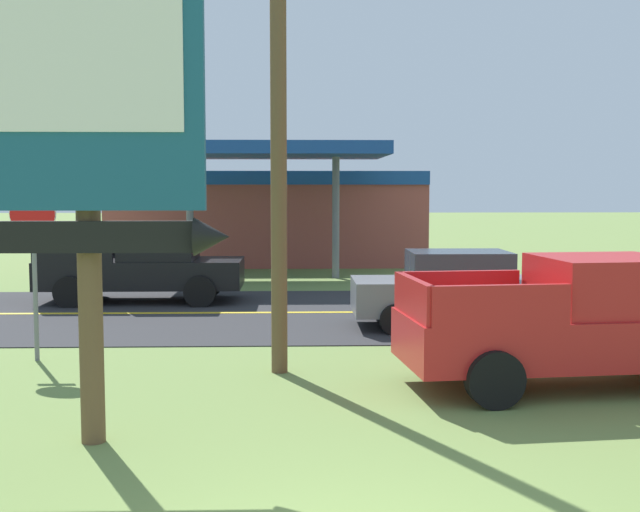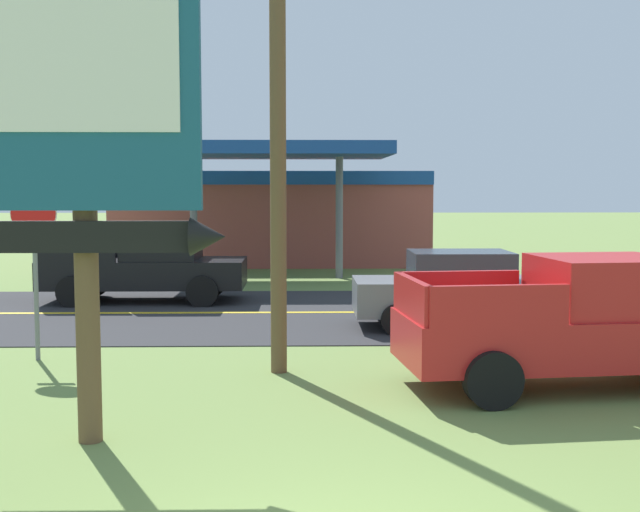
# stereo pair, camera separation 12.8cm
# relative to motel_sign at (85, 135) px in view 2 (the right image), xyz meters

# --- Properties ---
(road_asphalt) EXTENTS (140.00, 8.00, 0.02)m
(road_asphalt) POSITION_rel_motel_sign_xyz_m (2.75, 9.74, -3.57)
(road_asphalt) COLOR #2B2B2D
(road_asphalt) RESTS_ON ground
(road_centre_line) EXTENTS (126.00, 0.20, 0.01)m
(road_centre_line) POSITION_rel_motel_sign_xyz_m (2.75, 9.74, -3.56)
(road_centre_line) COLOR gold
(road_centre_line) RESTS_ON road_asphalt
(motel_sign) EXTENTS (3.01, 0.54, 5.60)m
(motel_sign) POSITION_rel_motel_sign_xyz_m (0.00, 0.00, 0.00)
(motel_sign) COLOR brown
(motel_sign) RESTS_ON ground
(stop_sign) EXTENTS (0.80, 0.08, 2.95)m
(stop_sign) POSITION_rel_motel_sign_xyz_m (-2.16, 4.64, -1.56)
(stop_sign) COLOR slate
(stop_sign) RESTS_ON ground
(utility_pole) EXTENTS (1.89, 0.26, 9.21)m
(utility_pole) POSITION_rel_motel_sign_xyz_m (2.06, 3.66, 1.32)
(utility_pole) COLOR brown
(utility_pole) RESTS_ON ground
(gas_station) EXTENTS (12.00, 11.50, 4.40)m
(gas_station) POSITION_rel_motel_sign_xyz_m (1.24, 22.88, -1.64)
(gas_station) COLOR #A84C42
(gas_station) RESTS_ON ground
(pickup_red_parked_on_lawn) EXTENTS (5.38, 2.66, 1.96)m
(pickup_red_parked_on_lawn) POSITION_rel_motel_sign_xyz_m (6.58, 2.58, -2.62)
(pickup_red_parked_on_lawn) COLOR red
(pickup_red_parked_on_lawn) RESTS_ON ground
(pickup_black_on_road) EXTENTS (5.20, 2.24, 1.96)m
(pickup_black_on_road) POSITION_rel_motel_sign_xyz_m (-1.63, 11.74, -2.62)
(pickup_black_on_road) COLOR black
(pickup_black_on_road) RESTS_ON ground
(car_grey_far_lane) EXTENTS (4.20, 2.00, 1.64)m
(car_grey_far_lane) POSITION_rel_motel_sign_xyz_m (5.68, 7.74, -2.75)
(car_grey_far_lane) COLOR slate
(car_grey_far_lane) RESTS_ON ground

